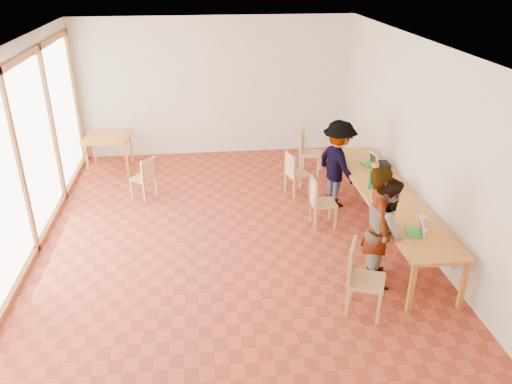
# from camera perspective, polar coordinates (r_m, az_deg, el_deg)

# --- Properties ---
(ground) EXTENTS (8.00, 8.00, 0.00)m
(ground) POSITION_cam_1_polar(r_m,az_deg,el_deg) (8.00, -3.13, -5.54)
(ground) COLOR #A43E27
(ground) RESTS_ON ground
(wall_back) EXTENTS (6.00, 0.10, 3.00)m
(wall_back) POSITION_cam_1_polar(r_m,az_deg,el_deg) (11.17, -4.67, 11.82)
(wall_back) COLOR silver
(wall_back) RESTS_ON ground
(wall_front) EXTENTS (6.00, 0.10, 3.00)m
(wall_front) POSITION_cam_1_polar(r_m,az_deg,el_deg) (3.88, 0.32, -16.82)
(wall_front) COLOR silver
(wall_front) RESTS_ON ground
(wall_right) EXTENTS (0.10, 8.00, 3.00)m
(wall_right) POSITION_cam_1_polar(r_m,az_deg,el_deg) (8.06, 18.50, 5.19)
(wall_right) COLOR silver
(wall_right) RESTS_ON ground
(window_wall) EXTENTS (0.10, 8.00, 3.00)m
(window_wall) POSITION_cam_1_polar(r_m,az_deg,el_deg) (7.78, -25.75, 3.23)
(window_wall) COLOR white
(window_wall) RESTS_ON ground
(ceiling) EXTENTS (6.00, 8.00, 0.04)m
(ceiling) POSITION_cam_1_polar(r_m,az_deg,el_deg) (6.95, -3.74, 16.35)
(ceiling) COLOR white
(ceiling) RESTS_ON wall_back
(communal_table) EXTENTS (0.80, 4.00, 0.75)m
(communal_table) POSITION_cam_1_polar(r_m,az_deg,el_deg) (8.11, 14.70, -0.32)
(communal_table) COLOR #C9872C
(communal_table) RESTS_ON ground
(side_table) EXTENTS (0.90, 0.90, 0.75)m
(side_table) POSITION_cam_1_polar(r_m,az_deg,el_deg) (10.80, -16.55, 5.77)
(side_table) COLOR #C9872C
(side_table) RESTS_ON ground
(chair_near) EXTENTS (0.59, 0.59, 0.51)m
(chair_near) POSITION_cam_1_polar(r_m,az_deg,el_deg) (6.36, 11.67, -8.79)
(chair_near) COLOR tan
(chair_near) RESTS_ON ground
(chair_mid) EXTENTS (0.40, 0.40, 0.45)m
(chair_mid) POSITION_cam_1_polar(r_m,az_deg,el_deg) (8.25, 7.17, -0.59)
(chair_mid) COLOR tan
(chair_mid) RESTS_ON ground
(chair_far) EXTENTS (0.49, 0.49, 0.44)m
(chair_far) POSITION_cam_1_polar(r_m,az_deg,el_deg) (9.31, 4.39, 2.57)
(chair_far) COLOR tan
(chair_far) RESTS_ON ground
(chair_empty) EXTENTS (0.55, 0.55, 0.48)m
(chair_empty) POSITION_cam_1_polar(r_m,az_deg,el_deg) (10.30, 5.77, 5.13)
(chair_empty) COLOR tan
(chair_empty) RESTS_ON ground
(chair_spare) EXTENTS (0.52, 0.52, 0.42)m
(chair_spare) POSITION_cam_1_polar(r_m,az_deg,el_deg) (9.36, -12.45, 2.05)
(chair_spare) COLOR tan
(chair_spare) RESTS_ON ground
(person_near) EXTENTS (0.51, 0.67, 1.67)m
(person_near) POSITION_cam_1_polar(r_m,az_deg,el_deg) (6.91, 13.85, -3.65)
(person_near) COLOR gray
(person_near) RESTS_ON ground
(person_mid) EXTENTS (0.76, 0.87, 1.52)m
(person_mid) POSITION_cam_1_polar(r_m,az_deg,el_deg) (6.96, 14.66, -4.24)
(person_mid) COLOR gray
(person_mid) RESTS_ON ground
(person_far) EXTENTS (0.90, 1.16, 1.59)m
(person_far) POSITION_cam_1_polar(r_m,az_deg,el_deg) (8.88, 9.35, 3.14)
(person_far) COLOR gray
(person_far) RESTS_ON ground
(laptop_near) EXTENTS (0.29, 0.31, 0.22)m
(laptop_near) POSITION_cam_1_polar(r_m,az_deg,el_deg) (6.99, 17.98, -4.07)
(laptop_near) COLOR green
(laptop_near) RESTS_ON communal_table
(laptop_mid) EXTENTS (0.24, 0.28, 0.22)m
(laptop_mid) POSITION_cam_1_polar(r_m,az_deg,el_deg) (8.08, 14.94, 0.42)
(laptop_mid) COLOR green
(laptop_mid) RESTS_ON communal_table
(laptop_far) EXTENTS (0.28, 0.30, 0.22)m
(laptop_far) POSITION_cam_1_polar(r_m,az_deg,el_deg) (9.07, 13.01, 3.42)
(laptop_far) COLOR green
(laptop_far) RESTS_ON communal_table
(yellow_mug) EXTENTS (0.16, 0.16, 0.11)m
(yellow_mug) POSITION_cam_1_polar(r_m,az_deg,el_deg) (8.91, 13.47, 2.93)
(yellow_mug) COLOR #F5AA34
(yellow_mug) RESTS_ON communal_table
(green_bottle) EXTENTS (0.07, 0.07, 0.28)m
(green_bottle) POSITION_cam_1_polar(r_m,az_deg,el_deg) (8.11, 12.92, 1.35)
(green_bottle) COLOR #0F632F
(green_bottle) RESTS_ON communal_table
(clear_glass) EXTENTS (0.07, 0.07, 0.09)m
(clear_glass) POSITION_cam_1_polar(r_m,az_deg,el_deg) (7.32, 18.63, -2.96)
(clear_glass) COLOR silver
(clear_glass) RESTS_ON communal_table
(condiment_cup) EXTENTS (0.08, 0.08, 0.06)m
(condiment_cup) POSITION_cam_1_polar(r_m,az_deg,el_deg) (7.04, 18.68, -4.28)
(condiment_cup) COLOR white
(condiment_cup) RESTS_ON communal_table
(pink_phone) EXTENTS (0.05, 0.10, 0.01)m
(pink_phone) POSITION_cam_1_polar(r_m,az_deg,el_deg) (7.79, 17.24, -1.28)
(pink_phone) COLOR #E43C65
(pink_phone) RESTS_ON communal_table
(black_pouch) EXTENTS (0.16, 0.26, 0.09)m
(black_pouch) POSITION_cam_1_polar(r_m,az_deg,el_deg) (9.02, 14.44, 3.02)
(black_pouch) COLOR black
(black_pouch) RESTS_ON communal_table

